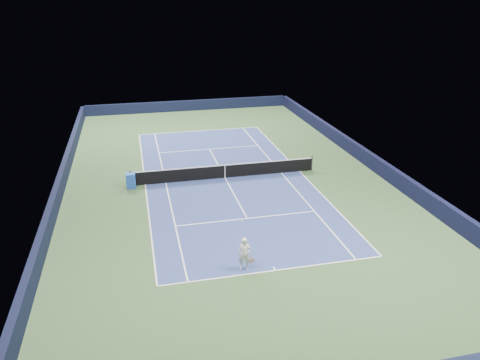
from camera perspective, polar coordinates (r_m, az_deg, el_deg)
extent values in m
plane|color=#304B29|center=(32.62, -1.84, 0.27)|extent=(40.00, 40.00, 0.00)
cube|color=black|center=(51.18, -6.32, 9.01)|extent=(22.00, 0.35, 1.10)
cube|color=black|center=(35.99, 15.31, 2.55)|extent=(0.35, 40.00, 1.10)
cube|color=black|center=(32.27, -21.04, -0.49)|extent=(0.35, 40.00, 1.10)
cube|color=navy|center=(32.62, -1.84, 0.28)|extent=(10.97, 23.77, 0.01)
cube|color=white|center=(43.71, -4.96, 6.00)|extent=(10.97, 0.08, 0.00)
cube|color=white|center=(22.37, 4.34, -10.93)|extent=(10.97, 0.08, 0.00)
cube|color=white|center=(34.04, 7.25, 1.08)|extent=(0.08, 23.77, 0.00)
cube|color=white|center=(32.09, -11.48, -0.56)|extent=(0.08, 23.77, 0.00)
cube|color=white|center=(33.60, 5.05, 0.89)|extent=(0.08, 23.77, 0.00)
cube|color=white|center=(32.14, -9.05, -0.34)|extent=(0.08, 23.77, 0.00)
cube|color=white|center=(38.53, -3.74, 3.78)|extent=(8.23, 0.08, 0.00)
cube|color=white|center=(26.93, 0.88, -4.71)|extent=(8.23, 0.08, 0.00)
cube|color=white|center=(32.62, -1.84, 0.29)|extent=(0.08, 12.80, 0.00)
cube|color=white|center=(43.56, -4.93, 5.95)|extent=(0.08, 0.30, 0.00)
cube|color=white|center=(22.49, 4.22, -10.73)|extent=(0.08, 0.30, 0.00)
cylinder|color=black|center=(31.90, -13.19, 0.17)|extent=(0.10, 0.10, 1.07)
cylinder|color=black|center=(34.17, 8.73, 2.02)|extent=(0.10, 0.10, 1.07)
cube|color=black|center=(32.45, -1.85, 1.02)|extent=(12.80, 0.03, 0.91)
cube|color=white|center=(32.28, -1.86, 1.83)|extent=(12.80, 0.04, 0.06)
cube|color=white|center=(32.45, -1.85, 1.02)|extent=(0.05, 0.04, 0.91)
cube|color=#1C48AA|center=(31.64, -13.18, -0.08)|extent=(0.63, 0.58, 1.00)
cube|color=silver|center=(31.66, -12.64, -0.12)|extent=(0.06, 0.44, 0.44)
imported|color=white|center=(21.96, 0.58, -9.03)|extent=(0.69, 0.54, 1.64)
cylinder|color=pink|center=(22.05, 1.43, -9.28)|extent=(0.03, 0.03, 0.27)
cylinder|color=black|center=(22.18, 1.42, -9.81)|extent=(0.27, 0.02, 0.27)
cylinder|color=pink|center=(22.18, 1.42, -9.81)|extent=(0.29, 0.03, 0.29)
sphere|color=yellow|center=(22.24, 0.23, -5.07)|extent=(0.07, 0.07, 0.07)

